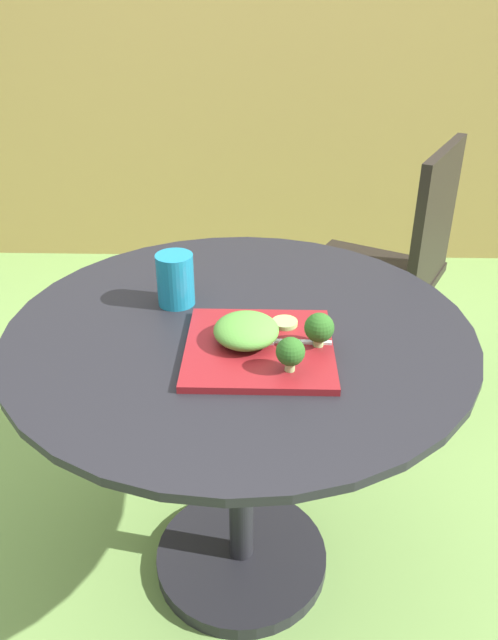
{
  "coord_description": "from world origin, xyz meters",
  "views": [
    {
      "loc": [
        0.05,
        -1.09,
        1.36
      ],
      "look_at": [
        0.02,
        -0.05,
        0.76
      ],
      "focal_mm": 34.61,
      "sensor_mm": 36.0,
      "label": 1
    }
  ],
  "objects_px": {
    "patio_chair": "(395,257)",
    "salad_plate": "(259,348)",
    "drinking_glass": "(176,282)",
    "fork": "(283,341)"
  },
  "relations": [
    {
      "from": "patio_chair",
      "to": "drinking_glass",
      "type": "relative_size",
      "value": 7.9
    },
    {
      "from": "salad_plate",
      "to": "drinking_glass",
      "type": "height_order",
      "value": "drinking_glass"
    },
    {
      "from": "patio_chair",
      "to": "fork",
      "type": "xyz_separation_m",
      "value": [
        -0.39,
        -0.88,
        0.21
      ]
    },
    {
      "from": "fork",
      "to": "salad_plate",
      "type": "bearing_deg",
      "value": -167.57
    },
    {
      "from": "salad_plate",
      "to": "drinking_glass",
      "type": "bearing_deg",
      "value": 133.91
    },
    {
      "from": "patio_chair",
      "to": "salad_plate",
      "type": "distance_m",
      "value": 1.01
    },
    {
      "from": "patio_chair",
      "to": "salad_plate",
      "type": "xyz_separation_m",
      "value": [
        -0.44,
        -0.89,
        0.2
      ]
    },
    {
      "from": "patio_chair",
      "to": "salad_plate",
      "type": "height_order",
      "value": "patio_chair"
    },
    {
      "from": "patio_chair",
      "to": "fork",
      "type": "distance_m",
      "value": 0.99
    },
    {
      "from": "drinking_glass",
      "to": "patio_chair",
      "type": "bearing_deg",
      "value": 48.4
    }
  ]
}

